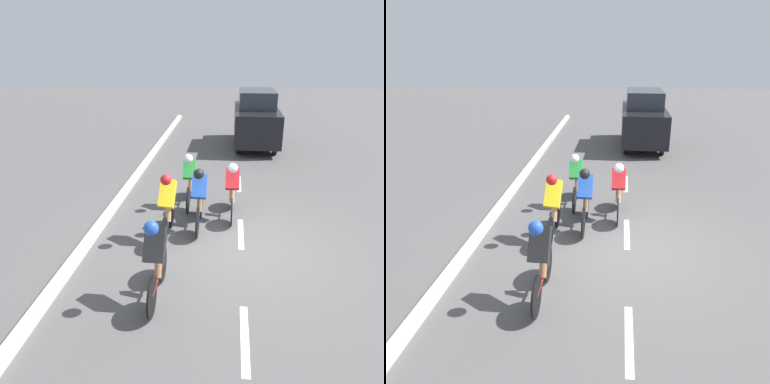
% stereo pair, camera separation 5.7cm
% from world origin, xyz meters
% --- Properties ---
extents(ground_plane, '(60.00, 60.00, 0.00)m').
position_xyz_m(ground_plane, '(0.00, 0.00, 0.00)').
color(ground_plane, '#565454').
extents(lane_stripe_near, '(0.12, 1.40, 0.01)m').
position_xyz_m(lane_stripe_near, '(0.00, 2.64, 0.00)').
color(lane_stripe_near, white).
rests_on(lane_stripe_near, ground).
extents(lane_stripe_mid, '(0.12, 1.40, 0.01)m').
position_xyz_m(lane_stripe_mid, '(0.00, -0.56, 0.00)').
color(lane_stripe_mid, white).
rests_on(lane_stripe_mid, ground).
extents(lane_stripe_far, '(0.12, 1.40, 0.01)m').
position_xyz_m(lane_stripe_far, '(0.00, -3.76, 0.00)').
color(lane_stripe_far, white).
rests_on(lane_stripe_far, ground).
extents(curb, '(0.20, 27.48, 0.14)m').
position_xyz_m(curb, '(3.20, -0.56, 0.07)').
color(curb, '#B7B2A8').
rests_on(curb, ground).
extents(cyclist_yellow, '(0.35, 1.64, 1.55)m').
position_xyz_m(cyclist_yellow, '(1.57, -0.18, 0.81)').
color(cyclist_yellow, black).
rests_on(cyclist_yellow, ground).
extents(cyclist_black, '(0.32, 1.62, 1.54)m').
position_xyz_m(cyclist_black, '(1.41, 1.89, 0.81)').
color(cyclist_black, black).
rests_on(cyclist_black, ground).
extents(cyclist_blue, '(0.33, 1.69, 1.50)m').
position_xyz_m(cyclist_blue, '(0.95, -0.73, 0.79)').
color(cyclist_blue, black).
rests_on(cyclist_blue, ground).
extents(cyclist_green, '(0.33, 1.72, 1.45)m').
position_xyz_m(cyclist_green, '(1.30, -1.98, 0.76)').
color(cyclist_green, black).
rests_on(cyclist_green, ground).
extents(cyclist_red, '(0.33, 1.65, 1.44)m').
position_xyz_m(cyclist_red, '(0.22, -1.38, 0.76)').
color(cyclist_red, black).
rests_on(cyclist_red, ground).
extents(support_car, '(1.70, 3.89, 2.22)m').
position_xyz_m(support_car, '(-0.69, -8.33, 1.10)').
color(support_car, black).
rests_on(support_car, ground).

